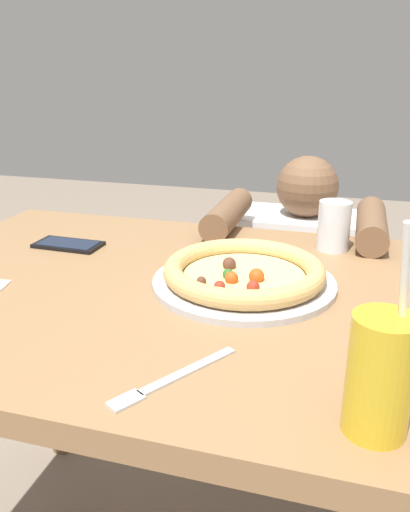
% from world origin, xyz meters
% --- Properties ---
extents(dining_table, '(1.30, 0.81, 0.75)m').
position_xyz_m(dining_table, '(0.00, 0.00, 0.64)').
color(dining_table, '#936D47').
rests_on(dining_table, ground).
extents(pizza_far, '(0.34, 0.34, 0.05)m').
position_xyz_m(pizza_far, '(0.05, 0.04, 0.77)').
color(pizza_far, '#B7B7BC').
rests_on(pizza_far, dining_table).
extents(drink_cup_colored, '(0.07, 0.07, 0.25)m').
position_xyz_m(drink_cup_colored, '(0.28, -0.32, 0.82)').
color(drink_cup_colored, gold).
rests_on(drink_cup_colored, dining_table).
extents(water_cup_clear, '(0.07, 0.07, 0.11)m').
position_xyz_m(water_cup_clear, '(0.20, 0.29, 0.81)').
color(water_cup_clear, silver).
rests_on(water_cup_clear, dining_table).
extents(fork, '(0.12, 0.18, 0.00)m').
position_xyz_m(fork, '(0.03, -0.29, 0.75)').
color(fork, silver).
rests_on(fork, dining_table).
extents(cell_phone, '(0.15, 0.08, 0.01)m').
position_xyz_m(cell_phone, '(-0.38, 0.15, 0.75)').
color(cell_phone, black).
rests_on(cell_phone, dining_table).
extents(diner_seated, '(0.42, 0.52, 0.90)m').
position_xyz_m(diner_seated, '(0.11, 0.62, 0.40)').
color(diner_seated, '#333847').
rests_on(diner_seated, ground).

